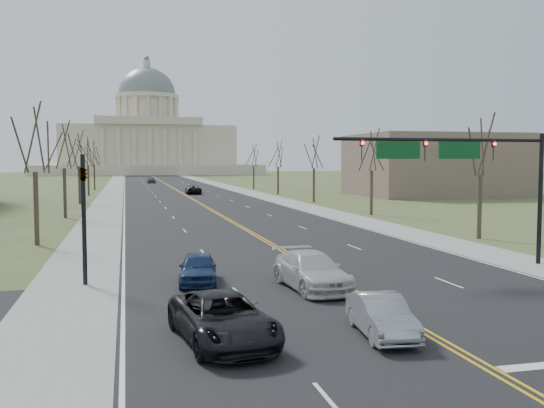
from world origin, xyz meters
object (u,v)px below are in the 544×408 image
car_sb_outer_second (198,268)px  car_far_nb (193,190)px  car_sb_outer_lead (223,318)px  car_far_sb (151,180)px  signal_left (84,205)px  signal_mast (458,160)px  car_sb_inner_lead (382,316)px  car_sb_inner_second (312,271)px

car_sb_outer_second → car_far_nb: car_far_nb is taller
car_sb_outer_lead → car_far_nb: car_sb_outer_lead is taller
car_sb_outer_lead → car_far_sb: bearing=80.6°
car_sb_outer_lead → signal_left: bearing=107.1°
signal_mast → car_sb_inner_lead: 14.93m
car_sb_inner_lead → car_sb_outer_lead: 5.16m
car_far_nb → car_far_sb: size_ratio=1.15×
signal_left → car_sb_outer_second: bearing=-9.9°
signal_mast → car_sb_inner_second: (-9.08, -3.27, -4.94)m
car_sb_inner_lead → signal_left: bearing=138.5°
car_sb_inner_second → signal_left: bearing=157.3°
signal_mast → car_sb_outer_second: bearing=-176.3°
signal_left → car_far_nb: signal_left is taller
signal_left → car_far_sb: (8.25, 127.25, -2.90)m
car_sb_inner_lead → car_sb_outer_second: (-4.82, 9.85, 0.05)m
signal_left → car_sb_outer_second: (5.08, -0.89, -2.99)m
car_far_sb → signal_mast: bearing=-86.5°
car_sb_outer_lead → car_far_sb: (3.48, 137.49, 0.03)m
car_sb_inner_lead → car_far_nb: 85.30m
car_sb_outer_lead → car_sb_inner_second: (5.10, 6.97, 0.04)m
car_sb_inner_lead → car_sb_outer_second: car_sb_outer_second is taller
car_sb_inner_second → car_far_nb: bearing=83.2°
signal_mast → car_sb_outer_lead: signal_mast is taller
car_sb_outer_lead → car_far_nb: bearing=76.5°
car_sb_inner_lead → car_sb_outer_second: 10.97m
signal_left → car_far_nb: bearing=80.0°
signal_left → car_far_nb: size_ratio=1.12×
car_sb_inner_second → car_far_sb: bearing=86.3°
car_sb_outer_second → car_far_sb: (3.17, 128.14, 0.08)m
signal_left → car_sb_inner_second: (9.87, -3.27, -2.90)m
signal_left → car_sb_outer_second: size_ratio=1.43×
car_sb_inner_lead → car_far_nb: bearing=93.6°
signal_mast → signal_left: size_ratio=2.02×
car_sb_inner_lead → car_far_sb: bearing=96.5°
signal_left → car_sb_outer_lead: signal_left is taller
signal_left → car_sb_inner_lead: 14.92m
signal_left → car_far_nb: (13.11, 74.50, -2.96)m
signal_mast → car_sb_outer_lead: size_ratio=2.20×
car_sb_inner_lead → car_far_nb: (3.20, 85.24, 0.08)m
car_sb_inner_lead → car_sb_outer_second: size_ratio=0.96×
car_far_nb → car_far_sb: (-4.86, 52.75, 0.05)m
car_sb_outer_lead → car_sb_inner_second: size_ratio=0.99×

